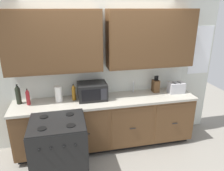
{
  "coord_description": "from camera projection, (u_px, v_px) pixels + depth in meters",
  "views": [
    {
      "loc": [
        -0.64,
        -3.0,
        2.4
      ],
      "look_at": [
        0.09,
        0.27,
        1.17
      ],
      "focal_mm": 34.61,
      "sensor_mm": 36.0,
      "label": 1
    }
  ],
  "objects": [
    {
      "name": "bottle_red",
      "position": [
        28.0,
        97.0,
        3.42
      ],
      "size": [
        0.06,
        0.06,
        0.27
      ],
      "color": "maroon",
      "rests_on": "counter_run"
    },
    {
      "name": "microwave",
      "position": [
        92.0,
        91.0,
        3.63
      ],
      "size": [
        0.48,
        0.37,
        0.28
      ],
      "color": "black",
      "rests_on": "counter_run"
    },
    {
      "name": "sink_faucet",
      "position": [
        133.0,
        87.0,
        3.93
      ],
      "size": [
        0.02,
        0.02,
        0.2
      ],
      "primitive_type": "cylinder",
      "color": "#B2B5BA",
      "rests_on": "counter_run"
    },
    {
      "name": "knife_block",
      "position": [
        156.0,
        86.0,
        3.95
      ],
      "size": [
        0.11,
        0.14,
        0.31
      ],
      "color": "#52361E",
      "rests_on": "counter_run"
    },
    {
      "name": "counter_run",
      "position": [
        107.0,
        122.0,
        3.82
      ],
      "size": [
        3.1,
        0.64,
        0.92
      ],
      "color": "black",
      "rests_on": "ground_plane"
    },
    {
      "name": "wall_unit",
      "position": [
        104.0,
        53.0,
        3.59
      ],
      "size": [
        4.27,
        0.4,
        2.57
      ],
      "color": "silver",
      "rests_on": "ground_plane"
    },
    {
      "name": "paper_towel_roll",
      "position": [
        58.0,
        94.0,
        3.54
      ],
      "size": [
        0.12,
        0.12,
        0.26
      ],
      "primitive_type": "cylinder",
      "color": "white",
      "rests_on": "counter_run"
    },
    {
      "name": "toaster",
      "position": [
        176.0,
        88.0,
        3.92
      ],
      "size": [
        0.28,
        0.18,
        0.19
      ],
      "color": "#B7B7BC",
      "rests_on": "counter_run"
    },
    {
      "name": "ground_plane",
      "position": [
        110.0,
        155.0,
        3.71
      ],
      "size": [
        8.0,
        8.0,
        0.0
      ],
      "primitive_type": "plane",
      "color": "gray"
    },
    {
      "name": "stove_range",
      "position": [
        60.0,
        150.0,
        3.08
      ],
      "size": [
        0.76,
        0.68,
        0.95
      ],
      "color": "black",
      "rests_on": "ground_plane"
    },
    {
      "name": "bottle_amber",
      "position": [
        74.0,
        92.0,
        3.59
      ],
      "size": [
        0.06,
        0.06,
        0.28
      ],
      "color": "#9E6619",
      "rests_on": "counter_run"
    },
    {
      "name": "bottle_dark",
      "position": [
        18.0,
        94.0,
        3.44
      ],
      "size": [
        0.08,
        0.08,
        0.33
      ],
      "color": "black",
      "rests_on": "counter_run"
    }
  ]
}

